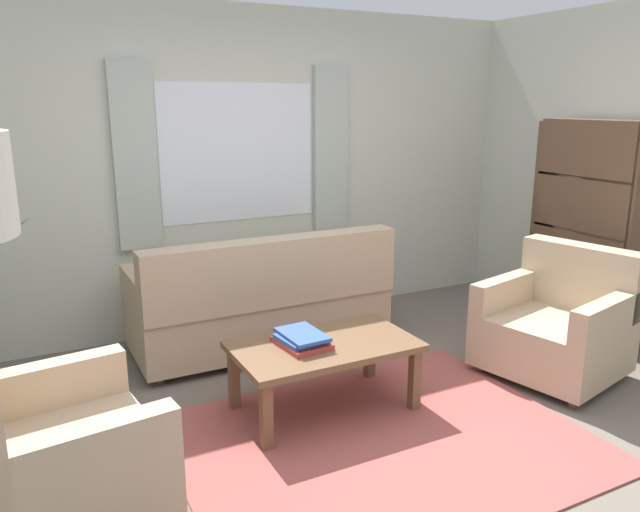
# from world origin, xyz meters

# --- Properties ---
(ground_plane) EXTENTS (6.24, 6.24, 0.00)m
(ground_plane) POSITION_xyz_m (0.00, 0.00, 0.00)
(ground_plane) COLOR #6B6056
(wall_back) EXTENTS (5.32, 0.12, 2.60)m
(wall_back) POSITION_xyz_m (0.00, 2.26, 1.30)
(wall_back) COLOR beige
(wall_back) RESTS_ON ground_plane
(window_with_curtains) EXTENTS (1.98, 0.07, 1.40)m
(window_with_curtains) POSITION_xyz_m (0.00, 2.18, 1.45)
(window_with_curtains) COLOR white
(area_rug) EXTENTS (2.23, 1.77, 0.01)m
(area_rug) POSITION_xyz_m (0.00, 0.00, 0.01)
(area_rug) COLOR #9E4C47
(area_rug) RESTS_ON ground_plane
(couch) EXTENTS (1.90, 0.82, 0.92)m
(couch) POSITION_xyz_m (-0.08, 1.55, 0.37)
(couch) COLOR tan
(couch) RESTS_ON ground_plane
(armchair_left) EXTENTS (0.92, 0.94, 0.88)m
(armchair_left) POSITION_xyz_m (-1.69, 0.07, 0.35)
(armchair_left) COLOR tan
(armchair_left) RESTS_ON ground_plane
(armchair_right) EXTENTS (0.99, 1.01, 0.88)m
(armchair_right) POSITION_xyz_m (1.58, 0.23, 0.35)
(armchair_right) COLOR tan
(armchair_right) RESTS_ON ground_plane
(coffee_table) EXTENTS (1.10, 0.64, 0.44)m
(coffee_table) POSITION_xyz_m (-0.11, 0.49, 0.38)
(coffee_table) COLOR brown
(coffee_table) RESTS_ON ground_plane
(book_stack_on_table) EXTENTS (0.28, 0.35, 0.08)m
(book_stack_on_table) POSITION_xyz_m (-0.25, 0.52, 0.48)
(book_stack_on_table) COLOR #B23833
(book_stack_on_table) RESTS_ON coffee_table
(bookshelf) EXTENTS (0.30, 0.94, 1.72)m
(bookshelf) POSITION_xyz_m (2.34, 0.66, 0.80)
(bookshelf) COLOR brown
(bookshelf) RESTS_ON ground_plane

